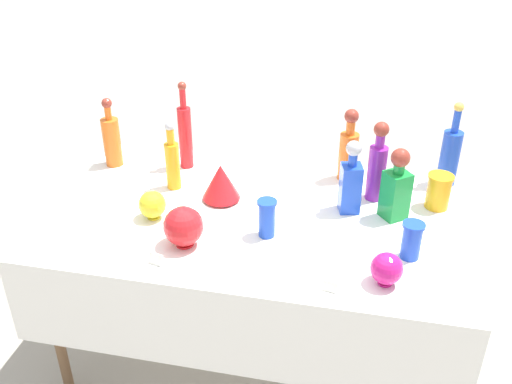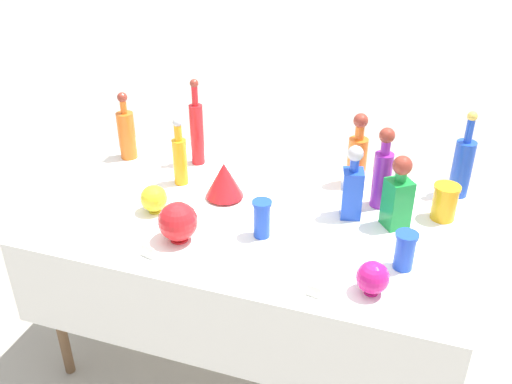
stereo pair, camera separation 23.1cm
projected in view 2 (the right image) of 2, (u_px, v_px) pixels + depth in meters
The scene contains 19 objects.
ground_plane at pixel (256, 346), 2.74m from camera, with size 40.00×40.00×0.00m, color #A0998C.
display_table at pixel (253, 231), 2.36m from camera, with size 1.72×1.04×0.76m.
tall_bottle_0 at pixel (197, 130), 2.67m from camera, with size 0.06×0.06×0.42m.
tall_bottle_1 at pixel (357, 155), 2.51m from camera, with size 0.09×0.09×0.34m.
tall_bottle_2 at pixel (180, 157), 2.52m from camera, with size 0.06×0.06×0.32m.
tall_bottle_3 at pixel (127, 132), 2.74m from camera, with size 0.08×0.08×0.33m.
tall_bottle_4 at pixel (462, 165), 2.42m from camera, with size 0.08×0.08×0.39m.
tall_bottle_5 at pixel (382, 172), 2.34m from camera, with size 0.08×0.08×0.35m.
square_decanter_0 at pixel (352, 187), 2.28m from camera, with size 0.10×0.10×0.32m.
square_decanter_1 at pixel (398, 195), 2.21m from camera, with size 0.13×0.13×0.31m.
slender_vase_0 at pixel (405, 249), 2.01m from camera, with size 0.08×0.08×0.14m.
slender_vase_1 at pixel (262, 217), 2.18m from camera, with size 0.08×0.08×0.16m.
slender_vase_2 at pixel (445, 201), 2.29m from camera, with size 0.11×0.11×0.15m.
fluted_vase_0 at pixel (224, 180), 2.43m from camera, with size 0.16×0.16×0.17m.
round_bowl_0 at pixel (373, 278), 1.89m from camera, with size 0.11×0.11×0.12m.
round_bowl_1 at pixel (154, 199), 2.34m from camera, with size 0.11×0.11×0.12m.
round_bowl_2 at pixel (178, 222), 2.15m from camera, with size 0.15×0.15×0.16m.
price_tag_left at pixel (147, 252), 2.09m from camera, with size 0.06×0.01×0.05m, color white.
price_tag_center at pixel (313, 292), 1.90m from camera, with size 0.05×0.01×0.04m, color white.
Camera 2 is at (0.64, -1.90, 2.02)m, focal length 40.00 mm.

